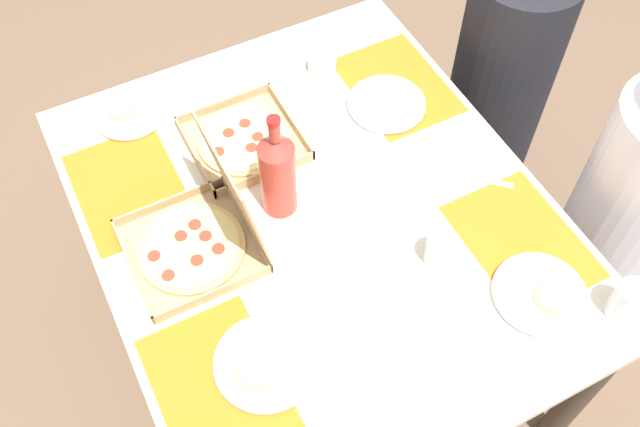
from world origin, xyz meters
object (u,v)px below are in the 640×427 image
object	(u,v)px
plate_far_left	(265,364)
cup_dark	(628,301)
diner_left_seat	(497,93)
diner_right_seat	(620,226)
plate_middle	(541,295)
plate_near_right	(386,105)
pizza_box_edge_far	(200,234)
soda_bottle	(278,173)
cup_clear_right	(441,250)
pizza_box_corner_left	(244,140)
condiment_bowl	(322,64)
plate_near_left	(129,114)

from	to	relation	value
plate_far_left	cup_dark	distance (m)	0.83
cup_dark	diner_left_seat	xyz separation A→B (m)	(-0.87, 0.32, -0.28)
diner_right_seat	plate_middle	bearing A→B (deg)	-72.55
diner_right_seat	plate_near_right	bearing A→B (deg)	-138.51
pizza_box_edge_far	soda_bottle	size ratio (longest dim) A/B	1.04
cup_clear_right	plate_middle	bearing A→B (deg)	38.53
soda_bottle	pizza_box_corner_left	bearing A→B (deg)	179.69
plate_middle	diner_right_seat	world-z (taller)	diner_right_seat
cup_clear_right	cup_dark	bearing A→B (deg)	43.58
pizza_box_edge_far	cup_clear_right	world-z (taller)	pizza_box_edge_far
cup_clear_right	condiment_bowl	bearing A→B (deg)	176.20
diner_left_seat	plate_middle	bearing A→B (deg)	-31.87
cup_dark	diner_left_seat	bearing A→B (deg)	159.47
plate_near_left	pizza_box_corner_left	bearing A→B (deg)	45.96
cup_clear_right	diner_left_seat	distance (m)	0.87
plate_near_right	diner_left_seat	xyz separation A→B (m)	(-0.06, 0.48, -0.23)
soda_bottle	cup_dark	size ratio (longest dim) A/B	3.15
plate_near_right	plate_middle	distance (m)	0.69
soda_bottle	diner_left_seat	distance (m)	0.99
pizza_box_corner_left	plate_far_left	size ratio (longest dim) A/B	1.23
plate_near_left	soda_bottle	xyz separation A→B (m)	(0.47, 0.25, 0.12)
plate_near_right	condiment_bowl	world-z (taller)	condiment_bowl
plate_middle	diner_right_seat	size ratio (longest dim) A/B	0.18
cup_clear_right	diner_right_seat	distance (m)	0.68
soda_bottle	cup_dark	distance (m)	0.86
plate_middle	condiment_bowl	bearing A→B (deg)	-173.17
condiment_bowl	diner_left_seat	size ratio (longest dim) A/B	0.07
pizza_box_corner_left	condiment_bowl	bearing A→B (deg)	115.71
plate_near_left	diner_left_seat	bearing A→B (deg)	78.10
condiment_bowl	plate_far_left	bearing A→B (deg)	-35.06
pizza_box_edge_far	condiment_bowl	distance (m)	0.68
plate_near_left	diner_left_seat	distance (m)	1.19
plate_near_left	plate_far_left	world-z (taller)	same
cup_dark	cup_clear_right	distance (m)	0.43
plate_middle	cup_dark	xyz separation A→B (m)	(0.12, 0.14, 0.04)
pizza_box_edge_far	plate_near_left	distance (m)	0.50
cup_dark	diner_left_seat	world-z (taller)	diner_left_seat
diner_left_seat	cup_clear_right	bearing A→B (deg)	-48.26
pizza_box_corner_left	diner_right_seat	xyz separation A→B (m)	(0.60, 0.89, -0.23)
pizza_box_edge_far	plate_near_left	xyz separation A→B (m)	(-0.50, -0.02, -0.04)
diner_right_seat	pizza_box_corner_left	bearing A→B (deg)	-124.09
plate_middle	cup_dark	bearing A→B (deg)	50.46
condiment_bowl	diner_right_seat	bearing A→B (deg)	37.16
cup_clear_right	pizza_box_edge_far	bearing A→B (deg)	-121.13
plate_middle	condiment_bowl	world-z (taller)	condiment_bowl
condiment_bowl	diner_left_seat	bearing A→B (deg)	74.92
pizza_box_corner_left	plate_near_left	world-z (taller)	pizza_box_corner_left
pizza_box_corner_left	soda_bottle	size ratio (longest dim) A/B	0.89
pizza_box_edge_far	soda_bottle	world-z (taller)	pizza_box_edge_far
pizza_box_edge_far	cup_clear_right	bearing A→B (deg)	58.87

